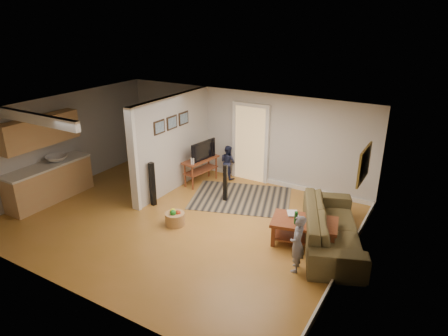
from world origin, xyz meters
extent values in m
plane|color=olive|center=(0.00, 0.00, 0.00)|extent=(7.50, 7.50, 0.00)
cube|color=beige|center=(0.00, 3.00, 1.25)|extent=(7.50, 0.04, 2.50)
cube|color=beige|center=(-3.75, 0.00, 1.25)|extent=(0.04, 6.00, 2.50)
cube|color=beige|center=(3.75, 0.00, 1.25)|extent=(0.04, 6.00, 2.50)
cube|color=white|center=(0.00, 0.00, 2.50)|extent=(7.50, 6.00, 0.04)
cube|color=beige|center=(-1.20, 1.45, 1.25)|extent=(0.15, 3.10, 2.50)
cube|color=white|center=(-1.20, -0.10, 1.25)|extent=(0.22, 0.10, 2.50)
cube|color=white|center=(0.00, 2.97, 0.06)|extent=(7.50, 0.04, 0.12)
cube|color=white|center=(3.72, 0.00, 0.06)|extent=(0.04, 6.00, 0.12)
cube|color=#D8B272|center=(0.30, 2.94, 1.05)|extent=(0.90, 0.06, 2.10)
cube|color=tan|center=(-3.43, -0.80, 0.45)|extent=(0.60, 2.20, 0.90)
cube|color=beige|center=(-3.43, -0.80, 0.92)|extent=(0.64, 2.24, 0.05)
cube|color=tan|center=(-3.45, -0.80, 1.80)|extent=(0.35, 2.00, 0.70)
imported|color=silver|center=(-3.43, -0.50, 0.94)|extent=(0.54, 0.54, 0.19)
cube|color=black|center=(-1.11, 0.80, 1.85)|extent=(0.03, 0.40, 0.34)
cube|color=black|center=(-1.11, 1.30, 1.85)|extent=(0.03, 0.40, 0.34)
cube|color=black|center=(-1.11, 1.80, 1.85)|extent=(0.03, 0.40, 0.34)
cube|color=olive|center=(3.71, 1.00, 1.75)|extent=(0.04, 0.90, 0.68)
cube|color=black|center=(0.69, 1.71, 0.01)|extent=(2.92, 2.51, 0.01)
imported|color=#3F3A1F|center=(3.30, 0.74, 0.00)|extent=(1.98, 2.91, 0.79)
cube|color=maroon|center=(2.80, 0.50, 0.48)|extent=(1.45, 1.05, 0.07)
cube|color=silver|center=(2.80, 0.50, 0.49)|extent=(0.90, 0.64, 0.02)
cube|color=maroon|center=(2.80, 0.50, 0.16)|extent=(1.32, 0.92, 0.03)
cube|color=maroon|center=(2.31, 0.06, 0.24)|extent=(0.09, 0.09, 0.48)
cube|color=maroon|center=(3.43, 0.33, 0.24)|extent=(0.09, 0.09, 0.48)
cube|color=maroon|center=(2.17, 0.66, 0.24)|extent=(0.09, 0.09, 0.48)
cube|color=maroon|center=(3.29, 0.93, 0.24)|extent=(0.09, 0.09, 0.48)
imported|color=#284A95|center=(3.03, 0.69, 0.51)|extent=(0.26, 0.26, 0.23)
cylinder|color=#124F1D|center=(2.68, 0.30, 0.64)|extent=(0.07, 0.07, 0.26)
imported|color=#998C4C|center=(2.38, 0.60, 0.51)|extent=(0.33, 0.36, 0.03)
imported|color=#66594C|center=(2.96, 0.31, 0.51)|extent=(0.25, 0.33, 0.02)
cube|color=maroon|center=(-0.75, 2.02, 0.69)|extent=(0.58, 1.18, 0.05)
cube|color=maroon|center=(-0.75, 2.02, 0.38)|extent=(0.52, 1.08, 0.03)
cylinder|color=maroon|center=(-0.96, 1.56, 0.35)|extent=(0.05, 0.05, 0.70)
cylinder|color=maroon|center=(-0.82, 2.53, 0.35)|extent=(0.05, 0.05, 0.70)
cylinder|color=maroon|center=(-0.68, 1.52, 0.35)|extent=(0.05, 0.05, 0.70)
cylinder|color=maroon|center=(-0.54, 2.49, 0.35)|extent=(0.05, 0.05, 0.70)
imported|color=black|center=(-0.73, 2.02, 0.71)|extent=(0.25, 0.92, 0.52)
cylinder|color=white|center=(-0.72, 1.59, 0.79)|extent=(0.09, 0.09, 0.17)
cube|color=black|center=(-1.00, 0.28, 0.56)|extent=(0.13, 0.13, 1.11)
cube|color=black|center=(0.40, 1.40, 0.48)|extent=(0.12, 0.12, 0.95)
cylinder|color=#AB7D4A|center=(0.06, -0.24, 0.14)|extent=(0.44, 0.44, 0.29)
sphere|color=#B43316|center=(0.11, -0.21, 0.29)|extent=(0.13, 0.13, 0.13)
sphere|color=yellow|center=(-0.01, -0.22, 0.31)|extent=(0.13, 0.13, 0.13)
sphere|color=#249029|center=(0.06, -0.30, 0.32)|extent=(0.13, 0.13, 0.13)
imported|color=gray|center=(3.00, -0.45, 0.00)|extent=(0.35, 0.45, 1.11)
imported|color=#1F2541|center=(-0.28, 2.70, 0.00)|extent=(0.55, 0.47, 0.98)
camera|label=1|loc=(5.02, -6.48, 4.47)|focal=32.00mm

